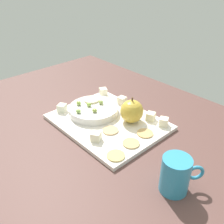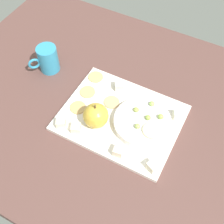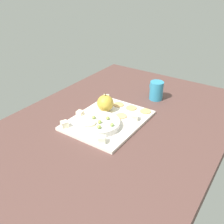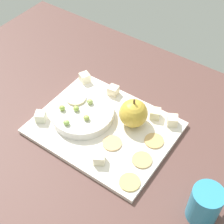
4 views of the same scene
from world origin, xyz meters
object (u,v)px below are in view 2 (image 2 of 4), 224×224
at_px(serving_dish, 142,122).
at_px(grape_0, 137,126).
at_px(cheese_cube_4, 76,128).
at_px(cracker_1, 78,107).
at_px(cracker_3, 111,103).
at_px(cup, 48,59).
at_px(grape_2, 136,110).
at_px(grape_3, 152,104).
at_px(grape_1, 160,117).
at_px(apple_whole, 96,116).
at_px(cheese_cube_2, 118,151).
at_px(grape_4, 148,118).
at_px(cheese_cube_3, 153,166).
at_px(platter, 121,118).
at_px(cracker_0, 87,93).
at_px(apple_slice_0, 152,130).
at_px(cheese_cube_0, 119,86).
at_px(cracker_2, 96,77).
at_px(cheese_cube_5, 178,115).
at_px(cheese_cube_1, 61,123).

xyz_separation_m(serving_dish, grape_0, (0.00, 0.03, 0.02)).
distance_m(cheese_cube_4, cracker_1, 0.08).
relative_size(cheese_cube_4, cracker_3, 0.54).
xyz_separation_m(cracker_3, cup, (0.26, -0.04, 0.03)).
bearing_deg(grape_2, grape_3, -127.29).
bearing_deg(grape_1, apple_whole, 27.14).
xyz_separation_m(cheese_cube_2, grape_4, (-0.03, -0.12, 0.02)).
xyz_separation_m(cheese_cube_3, cheese_cube_4, (0.24, -0.01, 0.00)).
height_order(apple_whole, cup, cup).
bearing_deg(platter, cracker_0, -12.39).
distance_m(cheese_cube_3, apple_slice_0, 0.10).
relative_size(cheese_cube_3, grape_0, 1.60).
xyz_separation_m(cheese_cube_4, cracker_1, (0.04, -0.07, -0.01)).
height_order(grape_2, grape_3, same).
height_order(cheese_cube_0, grape_3, grape_3).
xyz_separation_m(cracker_1, grape_4, (-0.21, -0.05, 0.03)).
bearing_deg(cracker_1, grape_2, -161.56).
distance_m(cheese_cube_3, cracker_2, 0.36).
bearing_deg(cup, cheese_cube_5, -179.45).
relative_size(cracker_2, grape_1, 2.96).
distance_m(serving_dish, cheese_cube_1, 0.23).
xyz_separation_m(cheese_cube_3, grape_4, (0.07, -0.12, 0.02)).
bearing_deg(cracker_1, cheese_cube_2, 155.97).
height_order(cheese_cube_3, apple_slice_0, apple_slice_0).
xyz_separation_m(cheese_cube_1, cheese_cube_3, (-0.28, 0.00, 0.00)).
height_order(platter, grape_1, grape_1).
height_order(cheese_cube_1, cracker_2, cheese_cube_1).
distance_m(cracker_0, grape_1, 0.24).
bearing_deg(cracker_2, cheese_cube_0, 175.86).
relative_size(cheese_cube_3, cheese_cube_5, 1.00).
bearing_deg(cheese_cube_2, apple_slice_0, -120.57).
distance_m(grape_0, grape_1, 0.07).
bearing_deg(cheese_cube_2, cheese_cube_3, -178.17).
xyz_separation_m(cracker_2, grape_2, (-0.18, 0.08, 0.03)).
xyz_separation_m(apple_whole, apple_slice_0, (-0.16, -0.03, -0.01)).
bearing_deg(serving_dish, cheese_cube_2, 81.23).
distance_m(serving_dish, cheese_cube_0, 0.15).
height_order(cheese_cube_0, apple_slice_0, apple_slice_0).
distance_m(platter, cracker_0, 0.14).
bearing_deg(cracker_1, platter, -166.17).
height_order(cheese_cube_1, cup, cup).
xyz_separation_m(grape_3, grape_4, (-0.01, 0.05, 0.00)).
xyz_separation_m(cheese_cube_4, grape_4, (-0.17, -0.12, 0.02)).
height_order(cracker_0, grape_1, grape_1).
height_order(serving_dish, grape_3, grape_3).
distance_m(cracker_2, grape_4, 0.24).
distance_m(serving_dish, cheese_cube_3, 0.14).
bearing_deg(grape_0, cracker_2, -31.36).
bearing_deg(grape_4, cheese_cube_2, 76.98).
bearing_deg(grape_1, grape_4, 28.88).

